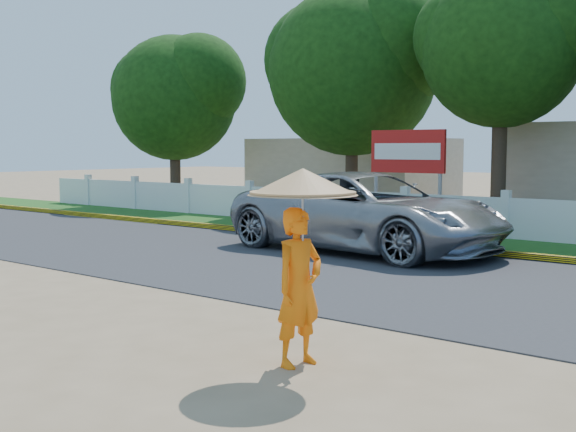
{
  "coord_description": "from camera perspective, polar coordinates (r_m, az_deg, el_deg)",
  "views": [
    {
      "loc": [
        7.28,
        -7.13,
        2.4
      ],
      "look_at": [
        0.0,
        2.0,
        1.3
      ],
      "focal_mm": 45.0,
      "sensor_mm": 36.0,
      "label": 1
    }
  ],
  "objects": [
    {
      "name": "ground",
      "position": [
        10.47,
        -6.9,
        -7.91
      ],
      "size": [
        120.0,
        120.0,
        0.0
      ],
      "primitive_type": "plane",
      "color": "#9E8460",
      "rests_on": "ground"
    },
    {
      "name": "road",
      "position": [
        13.93,
        6.44,
        -4.53
      ],
      "size": [
        60.0,
        7.0,
        0.02
      ],
      "primitive_type": "cube",
      "color": "#38383A",
      "rests_on": "ground"
    },
    {
      "name": "grass_verge",
      "position": [
        18.54,
        15.11,
        -2.19
      ],
      "size": [
        60.0,
        3.5,
        0.03
      ],
      "primitive_type": "cube",
      "color": "#2D601E",
      "rests_on": "ground"
    },
    {
      "name": "curb",
      "position": [
        17.0,
        12.83,
        -2.59
      ],
      "size": [
        40.0,
        0.18,
        0.16
      ],
      "primitive_type": "cube",
      "color": "yellow",
      "rests_on": "ground"
    },
    {
      "name": "fence",
      "position": [
        19.81,
        16.82,
        -0.2
      ],
      "size": [
        40.0,
        0.1,
        1.1
      ],
      "primitive_type": "cube",
      "color": "silver",
      "rests_on": "ground"
    },
    {
      "name": "building_far",
      "position": [
        31.34,
        5.08,
        3.55
      ],
      "size": [
        8.0,
        5.0,
        2.8
      ],
      "primitive_type": "cube",
      "color": "#B7AD99",
      "rests_on": "ground"
    },
    {
      "name": "vehicle",
      "position": [
        16.78,
        6.27,
        0.31
      ],
      "size": [
        6.84,
        3.53,
        1.85
      ],
      "primitive_type": "imported",
      "rotation": [
        0.0,
        0.0,
        1.5
      ],
      "color": "gray",
      "rests_on": "ground"
    },
    {
      "name": "monk_with_parasol",
      "position": [
        7.88,
        1.02,
        -1.74
      ],
      "size": [
        1.2,
        1.2,
        2.19
      ],
      "color": "orange",
      "rests_on": "ground"
    },
    {
      "name": "billboard",
      "position": [
        22.25,
        9.42,
        4.65
      ],
      "size": [
        2.5,
        0.13,
        2.95
      ],
      "color": "gray",
      "rests_on": "ground"
    }
  ]
}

